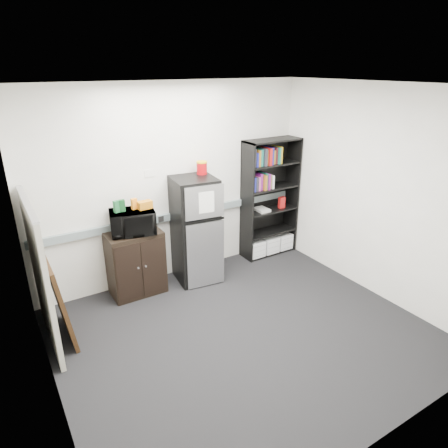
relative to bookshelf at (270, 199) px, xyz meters
name	(u,v)px	position (x,y,z in m)	size (l,w,h in m)	color
floor	(244,333)	(-1.53, -1.57, -0.91)	(4.00, 4.00, 0.00)	black
wall_back	(174,184)	(-1.53, 0.18, 0.44)	(4.00, 0.02, 2.70)	silver
wall_right	(376,194)	(0.47, -1.57, 0.44)	(0.02, 3.50, 2.70)	silver
wall_left	(37,274)	(-3.53, -1.57, 0.44)	(0.02, 3.50, 2.70)	silver
ceiling	(250,86)	(-1.53, -1.57, 1.79)	(4.00, 3.50, 0.02)	white
electrical_raceway	(177,215)	(-1.53, 0.15, -0.01)	(3.92, 0.05, 0.10)	gray
wall_note	(149,173)	(-1.88, 0.18, 0.64)	(0.14, 0.00, 0.10)	white
bookshelf	(270,199)	(0.00, 0.00, 0.00)	(0.90, 0.34, 1.85)	black
cubicle_partition	(40,274)	(-3.43, -0.49, -0.10)	(0.06, 1.30, 1.62)	gray
cabinet	(136,263)	(-2.25, -0.06, -0.48)	(0.70, 0.47, 0.87)	black
microwave	(133,222)	(-2.25, -0.08, 0.11)	(0.55, 0.37, 0.31)	black
snack_box_a	(117,207)	(-2.42, -0.05, 0.34)	(0.07, 0.05, 0.15)	#18552A
snack_box_b	(122,206)	(-2.35, -0.05, 0.34)	(0.07, 0.05, 0.15)	#0D3C19
snack_box_c	(134,204)	(-2.19, -0.05, 0.33)	(0.07, 0.05, 0.14)	orange
snack_bag	(145,205)	(-2.07, -0.10, 0.31)	(0.18, 0.10, 0.10)	#BB6D12
refrigerator	(195,230)	(-1.39, -0.14, -0.17)	(0.62, 0.65, 1.49)	black
coffee_can	(202,167)	(-1.20, -0.02, 0.68)	(0.14, 0.14, 0.19)	#A6070C
framed_poster	(59,298)	(-3.30, -0.54, -0.42)	(0.17, 0.77, 0.99)	black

